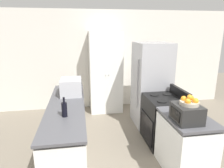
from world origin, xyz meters
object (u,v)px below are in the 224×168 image
object	(u,v)px
pantry_cabinet	(106,72)
refrigerator	(151,85)
stove	(163,120)
microwave	(71,87)
fruit_bowl	(189,101)
toaster_oven	(187,113)
wine_bottle	(64,109)

from	to	relation	value
pantry_cabinet	refrigerator	size ratio (longest dim) A/B	1.12
stove	microwave	xyz separation A→B (m)	(-1.68, 0.47, 0.59)
pantry_cabinet	fruit_bowl	world-z (taller)	pantry_cabinet
toaster_oven	fruit_bowl	xyz separation A→B (m)	(0.02, -0.00, 0.17)
refrigerator	microwave	size ratio (longest dim) A/B	3.73
stove	pantry_cabinet	bearing A→B (deg)	116.02
refrigerator	wine_bottle	distance (m)	2.24
microwave	refrigerator	bearing A→B (deg)	11.47
refrigerator	fruit_bowl	distance (m)	1.83
pantry_cabinet	refrigerator	distance (m)	1.29
stove	toaster_oven	world-z (taller)	toaster_oven
wine_bottle	microwave	bearing A→B (deg)	86.31
stove	wine_bottle	bearing A→B (deg)	-162.65
refrigerator	fruit_bowl	bearing A→B (deg)	-94.54
stove	wine_bottle	world-z (taller)	wine_bottle
refrigerator	toaster_oven	distance (m)	1.81
microwave	stove	bearing A→B (deg)	-15.55
pantry_cabinet	toaster_oven	bearing A→B (deg)	-75.09
microwave	toaster_oven	xyz separation A→B (m)	(1.56, -1.45, -0.03)
refrigerator	microwave	bearing A→B (deg)	-168.53
pantry_cabinet	stove	xyz separation A→B (m)	(0.85, -1.75, -0.58)
stove	fruit_bowl	size ratio (longest dim) A/B	4.24
wine_bottle	toaster_oven	bearing A→B (deg)	-15.09
microwave	wine_bottle	size ratio (longest dim) A/B	1.70
refrigerator	wine_bottle	world-z (taller)	refrigerator
refrigerator	wine_bottle	bearing A→B (deg)	-142.61
stove	wine_bottle	xyz separation A→B (m)	(-1.75, -0.55, 0.55)
stove	refrigerator	distance (m)	0.94
toaster_oven	fruit_bowl	distance (m)	0.17
stove	toaster_oven	xyz separation A→B (m)	(-0.13, -0.98, 0.56)
microwave	fruit_bowl	bearing A→B (deg)	-42.72
stove	toaster_oven	bearing A→B (deg)	-97.35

